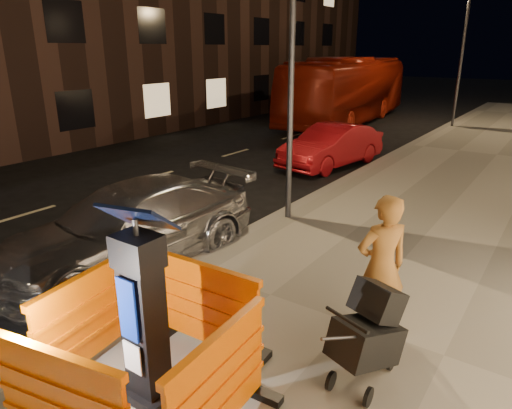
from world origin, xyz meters
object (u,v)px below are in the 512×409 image
Objects in this scene: barrier_bldgside at (219,388)px; stroller at (366,337)px; barrier_front at (62,407)px; barrier_back at (208,309)px; barrier_kerbside at (89,320)px; bus_doubledecker at (346,122)px; man at (381,267)px; parking_kiosk at (143,311)px; car_red at (330,166)px; car_silver at (133,262)px.

stroller is at bearing -30.10° from barrier_bldgside.
barrier_front is 1.00× the size of barrier_back.
barrier_front is at bearing -142.80° from barrier_kerbside.
barrier_front is at bearing -76.54° from bus_doubledecker.
man is (0.57, 2.45, 0.36)m from barrier_bldgside.
parking_kiosk is 11.17m from car_red.
barrier_back is (0.00, 1.90, 0.00)m from barrier_front.
barrier_bldgside is 4.50m from car_silver.
parking_kiosk is 1.05m from barrier_front.
parking_kiosk is 2.36m from stroller.
barrier_front is 12.05m from car_red.
car_silver reaches higher than car_red.
barrier_front is at bearing -105.03° from stroller.
barrier_front is 1.34m from barrier_kerbside.
stroller is (1.72, 1.55, -0.50)m from parking_kiosk.
car_red is 9.50m from man.
barrier_bldgside is (1.90, 0.00, 0.00)m from barrier_kerbside.
car_silver is at bearing 136.46° from parking_kiosk.
man is (1.52, 3.40, 0.36)m from barrier_front.
barrier_kerbside is at bearing -41.79° from car_silver.
man is at bearing 121.97° from stroller.
man is 1.01m from stroller.
parking_kiosk is at bearing 7.69° from man.
car_silver is (-2.89, 2.24, -1.18)m from parking_kiosk.
barrier_front is 1.00× the size of barrier_bldgside.
barrier_back is at bearing -74.85° from bus_doubledecker.
barrier_back is at bearing -5.87° from man.
barrier_front and barrier_bldgside have the same top height.
man is (2.47, 2.45, 0.36)m from barrier_kerbside.
man is at bearing 10.06° from car_silver.
barrier_front is at bearing -92.80° from barrier_back.
car_silver is (-1.94, 2.24, -0.72)m from barrier_kerbside.
man reaches higher than car_red.
barrier_bldgside is 0.79× the size of man.
car_red is (-3.13, 10.66, -1.18)m from parking_kiosk.
bus_doubledecker is (-7.63, 19.66, -0.72)m from barrier_bldgside.
barrier_front and barrier_kerbside have the same top height.
barrier_bldgside is 0.31× the size of car_silver.
car_silver is at bearing 153.21° from barrier_back.
barrier_back is 0.13× the size of bus_doubledecker.
barrier_back reaches higher than car_red.
barrier_kerbside is at bearing -5.75° from man.
man is at bearing 41.88° from barrier_back.
car_silver is 0.41× the size of bus_doubledecker.
barrier_front is 1.34m from barrier_bldgside.
barrier_bldgside is at bearing -60.12° from car_red.
stroller is at bearing 51.97° from man.
barrier_kerbside is 1.90m from barrier_bldgside.
parking_kiosk is 20.80m from bus_doubledecker.
man is at bearing 55.16° from barrier_front.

